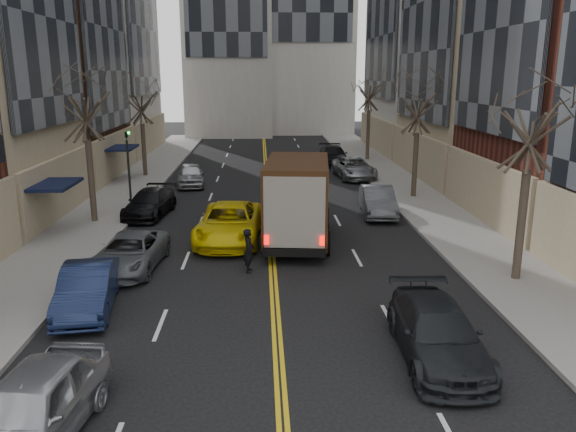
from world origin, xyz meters
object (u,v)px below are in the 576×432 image
Objects in this scene: observer_sedan at (438,333)px; taxi at (229,223)px; ups_truck at (298,201)px; pedestrian at (249,251)px.

taxi reaches higher than observer_sedan.
ups_truck is at bearing 107.93° from observer_sedan.
taxi is at bearing 120.98° from observer_sedan.
ups_truck is at bearing -26.96° from pedestrian.
observer_sedan is 8.61m from pedestrian.
observer_sedan is at bearing -57.39° from taxi.
pedestrian reaches higher than observer_sedan.
observer_sedan is at bearing -68.34° from ups_truck.
pedestrian is (-5.10, 6.93, 0.12)m from observer_sedan.
observer_sedan is at bearing -141.61° from pedestrian.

